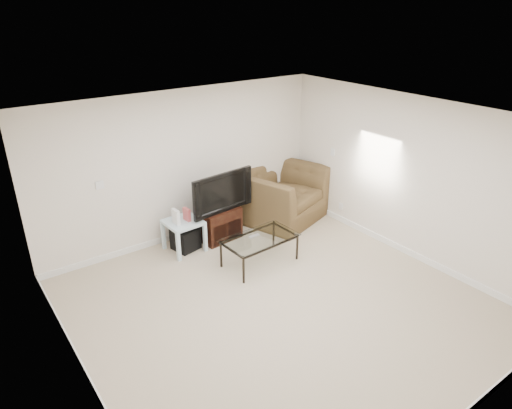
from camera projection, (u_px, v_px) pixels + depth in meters
floor at (279, 304)px, 6.12m from camera, size 5.00×5.00×0.00m
ceiling at (283, 120)px, 5.09m from camera, size 5.00×5.00×0.00m
wall_back at (184, 166)px, 7.44m from camera, size 5.00×0.02×2.50m
wall_left at (73, 291)px, 4.26m from camera, size 0.02×5.00×2.50m
wall_right at (408, 178)px, 6.95m from camera, size 0.02×5.00×2.50m
plate_back at (100, 185)px, 6.68m from camera, size 0.12×0.02×0.12m
plate_right_switch at (333, 152)px, 8.12m from camera, size 0.02×0.09×0.13m
plate_right_outlet at (341, 206)px, 8.29m from camera, size 0.02×0.08×0.12m
tv_stand at (219, 224)px, 7.70m from camera, size 0.70×0.52×0.55m
dvd_player at (220, 215)px, 7.60m from camera, size 0.39×0.29×0.05m
television at (219, 191)px, 7.43m from camera, size 1.09×0.32×0.67m
side_table at (184, 235)px, 7.35m from camera, size 0.57×0.57×0.52m
subwoofer at (185, 239)px, 7.41m from camera, size 0.43×0.43×0.37m
game_console at (176, 217)px, 7.10m from camera, size 0.06×0.18×0.24m
game_case at (187, 214)px, 7.22m from camera, size 0.07×0.16×0.21m
recliner at (281, 186)px, 8.28m from camera, size 1.68×1.34×1.28m
coffee_table at (260, 250)px, 6.99m from camera, size 1.16×0.69×0.44m
remote at (254, 236)px, 6.92m from camera, size 0.18×0.05×0.02m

